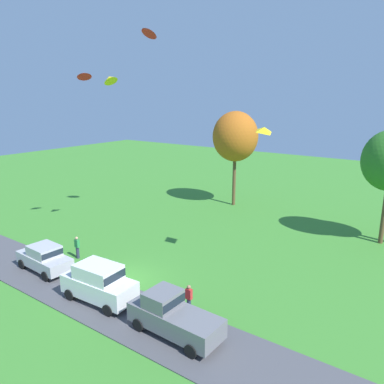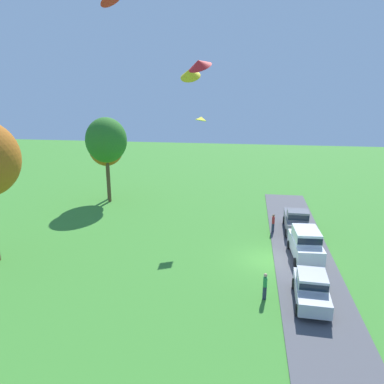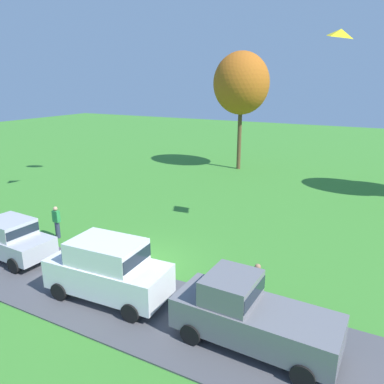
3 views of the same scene
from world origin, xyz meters
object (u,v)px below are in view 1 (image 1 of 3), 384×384
(car_sedan_far_end, at_px, (44,257))
(car_pickup_near_entrance, at_px, (172,315))
(kite_delta_low_drifter, at_px, (110,79))
(person_beside_suv, at_px, (77,247))
(tree_far_right, at_px, (235,137))
(kite_delta_mid_center, at_px, (84,75))
(car_suv_mid_row, at_px, (99,281))
(person_on_lawn, at_px, (189,299))
(kite_delta_near_flag, at_px, (150,32))
(kite_diamond_trailing_tail, at_px, (264,130))

(car_sedan_far_end, relative_size, car_pickup_near_entrance, 0.89)
(kite_delta_low_drifter, bearing_deg, car_pickup_near_entrance, -32.59)
(person_beside_suv, bearing_deg, tree_far_right, 82.82)
(kite_delta_mid_center, relative_size, kite_delta_low_drifter, 1.04)
(car_suv_mid_row, relative_size, tree_far_right, 0.45)
(car_sedan_far_end, relative_size, person_on_lawn, 2.62)
(kite_delta_mid_center, relative_size, kite_delta_near_flag, 0.83)
(car_sedan_far_end, distance_m, kite_delta_mid_center, 14.17)
(kite_delta_low_drifter, bearing_deg, kite_diamond_trailing_tail, 4.35)
(kite_delta_low_drifter, bearing_deg, kite_delta_mid_center, -159.81)
(kite_delta_low_drifter, bearing_deg, car_suv_mid_row, -49.70)
(car_suv_mid_row, relative_size, kite_diamond_trailing_tail, 4.42)
(car_suv_mid_row, xyz_separation_m, car_pickup_near_entrance, (5.45, 0.02, -0.19))
(kite_delta_low_drifter, relative_size, kite_delta_near_flag, 0.79)
(person_on_lawn, xyz_separation_m, kite_delta_near_flag, (-11.10, 9.87, 16.09))
(car_sedan_far_end, height_order, kite_diamond_trailing_tail, kite_diamond_trailing_tail)
(person_beside_suv, bearing_deg, car_suv_mid_row, -27.49)
(person_on_lawn, distance_m, tree_far_right, 23.27)
(person_on_lawn, xyz_separation_m, person_beside_suv, (-11.12, 1.11, 0.00))
(kite_delta_near_flag, bearing_deg, kite_delta_mid_center, -116.36)
(car_sedan_far_end, relative_size, kite_delta_mid_center, 3.99)
(kite_delta_mid_center, xyz_separation_m, kite_delta_low_drifter, (2.07, 0.76, -0.33))
(tree_far_right, relative_size, kite_diamond_trailing_tail, 9.73)
(person_beside_suv, bearing_deg, kite_diamond_trailing_tail, 24.11)
(kite_delta_near_flag, bearing_deg, person_beside_suv, -90.16)
(person_beside_suv, distance_m, kite_delta_mid_center, 13.34)
(kite_delta_low_drifter, bearing_deg, car_sedan_far_end, -87.40)
(car_suv_mid_row, distance_m, kite_delta_low_drifter, 15.51)
(tree_far_right, height_order, kite_delta_near_flag, kite_delta_near_flag)
(car_sedan_far_end, bearing_deg, kite_delta_mid_center, 110.49)
(car_sedan_far_end, relative_size, person_beside_suv, 2.62)
(tree_far_right, bearing_deg, kite_delta_low_drifter, -100.79)
(kite_delta_mid_center, bearing_deg, kite_delta_low_drifter, 20.19)
(car_pickup_near_entrance, height_order, kite_delta_near_flag, kite_delta_near_flag)
(car_pickup_near_entrance, bearing_deg, kite_delta_mid_center, 153.87)
(car_suv_mid_row, bearing_deg, kite_diamond_trailing_tail, 54.88)
(car_pickup_near_entrance, bearing_deg, kite_diamond_trailing_tail, 85.91)
(car_suv_mid_row, bearing_deg, kite_delta_near_flag, 116.99)
(person_on_lawn, height_order, kite_delta_near_flag, kite_delta_near_flag)
(kite_delta_mid_center, bearing_deg, kite_diamond_trailing_tail, 6.70)
(car_pickup_near_entrance, relative_size, kite_delta_near_flag, 3.73)
(car_pickup_near_entrance, xyz_separation_m, person_beside_suv, (-11.55, 3.15, -0.23))
(car_sedan_far_end, bearing_deg, kite_delta_near_flag, 89.52)
(person_on_lawn, relative_size, kite_delta_mid_center, 1.53)
(car_sedan_far_end, height_order, kite_delta_near_flag, kite_delta_near_flag)
(car_suv_mid_row, height_order, car_pickup_near_entrance, car_suv_mid_row)
(kite_delta_near_flag, bearing_deg, kite_delta_low_drifter, -95.65)
(car_pickup_near_entrance, height_order, tree_far_right, tree_far_right)
(car_suv_mid_row, relative_size, person_beside_suv, 2.75)
(person_beside_suv, bearing_deg, car_pickup_near_entrance, -15.26)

